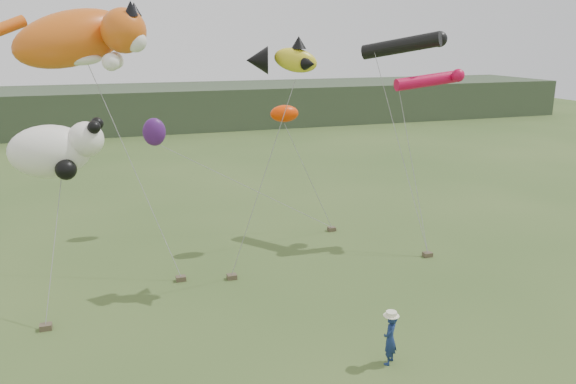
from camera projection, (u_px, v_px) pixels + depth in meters
The scene contains 9 objects.
ground at pixel (317, 338), 17.10m from camera, with size 120.00×120.00×0.00m, color #385123.
headland at pixel (128, 109), 56.54m from camera, with size 90.00×13.00×4.00m.
festival_attendant at pixel (390, 339), 15.59m from camera, with size 0.55×0.36×1.50m, color navy.
sandbag_anchors at pixel (258, 269), 21.99m from camera, with size 15.03×6.10×0.18m.
cat_kite at pixel (84, 38), 21.05m from camera, with size 5.95×3.52×2.98m.
fish_kite at pixel (282, 59), 19.39m from camera, with size 2.68×1.74×1.36m.
tube_kites at pixel (416, 56), 24.21m from camera, with size 3.52×3.56×2.46m.
panda_kite at pixel (56, 150), 18.38m from camera, with size 3.06×1.98×1.90m.
misc_kites at pixel (204, 125), 24.53m from camera, with size 6.18×4.17×2.04m.
Camera 1 is at (-5.65, -14.25, 8.84)m, focal length 35.00 mm.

